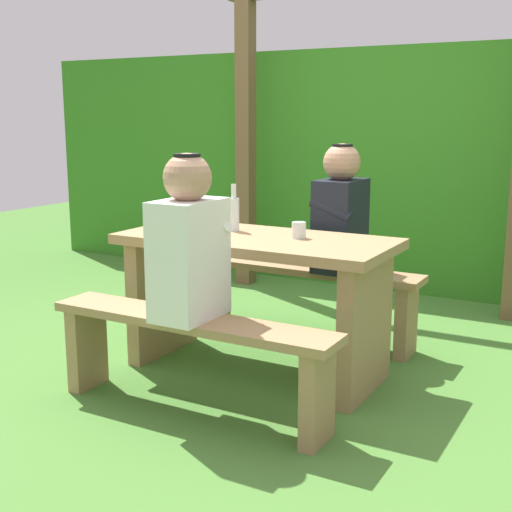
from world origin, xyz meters
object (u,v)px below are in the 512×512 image
object	(u,v)px
bench_far	(305,287)
bottle_left	(234,213)
person_white_shirt	(188,243)
person_black_coat	(340,213)
cell_phone	(212,227)
picnic_table	(256,280)
bench_near	(191,344)
drinking_glass	(299,230)

from	to	relation	value
bench_far	bottle_left	bearing A→B (deg)	-110.03
person_white_shirt	person_black_coat	xyz separation A→B (m)	(0.22, 1.19, 0.00)
person_white_shirt	person_black_coat	size ratio (longest dim) A/B	1.00
cell_phone	picnic_table	bearing A→B (deg)	-25.26
bench_near	person_white_shirt	world-z (taller)	person_white_shirt
picnic_table	person_black_coat	size ratio (longest dim) A/B	1.95
bench_near	drinking_glass	bearing A→B (deg)	72.05
picnic_table	cell_phone	distance (m)	0.43
bench_far	drinking_glass	size ratio (longest dim) A/B	17.18
person_black_coat	bench_far	bearing A→B (deg)	179.11
bench_near	bottle_left	size ratio (longest dim) A/B	5.63
picnic_table	person_black_coat	bearing A→B (deg)	70.10
bench_far	person_black_coat	bearing A→B (deg)	-0.89
picnic_table	person_black_coat	xyz separation A→B (m)	(0.21, 0.59, 0.29)
person_black_coat	drinking_glass	distance (m)	0.53
picnic_table	cell_phone	world-z (taller)	cell_phone
drinking_glass	bottle_left	xyz separation A→B (m)	(-0.40, 0.03, 0.06)
picnic_table	drinking_glass	bearing A→B (deg)	15.66
person_white_shirt	drinking_glass	size ratio (longest dim) A/B	8.83
person_white_shirt	cell_phone	bearing A→B (deg)	115.60
person_black_coat	bottle_left	size ratio (longest dim) A/B	2.89
bench_near	person_white_shirt	xyz separation A→B (m)	(-0.00, 0.00, 0.46)
person_white_shirt	bench_near	bearing A→B (deg)	-43.27
bench_far	cell_phone	bearing A→B (deg)	-125.41
person_white_shirt	drinking_glass	world-z (taller)	person_white_shirt
bench_near	person_black_coat	bearing A→B (deg)	79.77
person_white_shirt	person_black_coat	bearing A→B (deg)	79.58
bench_far	person_white_shirt	size ratio (longest dim) A/B	1.95
picnic_table	person_white_shirt	size ratio (longest dim) A/B	1.95
bench_far	bottle_left	distance (m)	0.73
picnic_table	drinking_glass	size ratio (longest dim) A/B	17.18
picnic_table	person_white_shirt	distance (m)	0.66
bench_near	person_white_shirt	distance (m)	0.46
bench_far	drinking_glass	distance (m)	0.72
drinking_glass	bench_far	bearing A→B (deg)	111.60
bench_near	person_white_shirt	bearing A→B (deg)	136.73
person_black_coat	cell_phone	xyz separation A→B (m)	(-0.56, -0.48, -0.06)
bottle_left	bench_far	bearing A→B (deg)	69.97
drinking_glass	person_black_coat	bearing A→B (deg)	89.77
drinking_glass	cell_phone	size ratio (longest dim) A/B	0.58
picnic_table	bench_far	xyz separation A→B (m)	(0.00, 0.60, -0.17)
bench_near	bench_far	xyz separation A→B (m)	(0.00, 1.19, 0.00)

